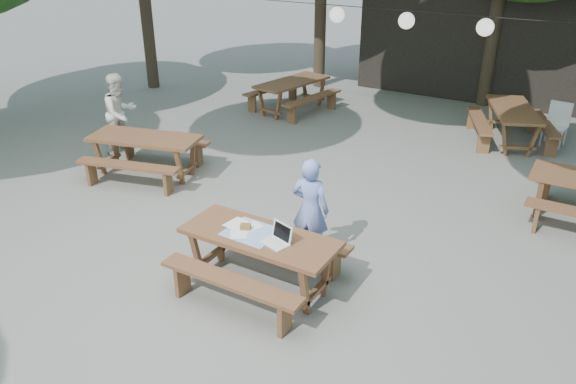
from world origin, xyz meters
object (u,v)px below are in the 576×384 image
Objects in this scene: main_picnic_table at (260,259)px; woman at (310,209)px; second_person at (120,113)px; plastic_chair at (554,133)px; picnic_table_nw at (146,155)px.

woman is (0.21, 0.95, 0.35)m from main_picnic_table.
second_person is 8.95m from plastic_chair.
second_person reaches higher than picnic_table_nw.
woman is at bearing -103.49° from second_person.
main_picnic_table is 4.19m from picnic_table_nw.
plastic_chair reaches higher than main_picnic_table.
main_picnic_table is 1.25× the size of second_person.
second_person is at bearing -22.46° from woman.
plastic_chair is (2.55, 7.36, -0.13)m from main_picnic_table.
picnic_table_nw is 1.39× the size of second_person.
plastic_chair is at bearing -53.74° from second_person.
woman reaches higher than main_picnic_table.
woman is 0.92× the size of second_person.
second_person is at bearing -140.37° from plastic_chair.
second_person reaches higher than main_picnic_table.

